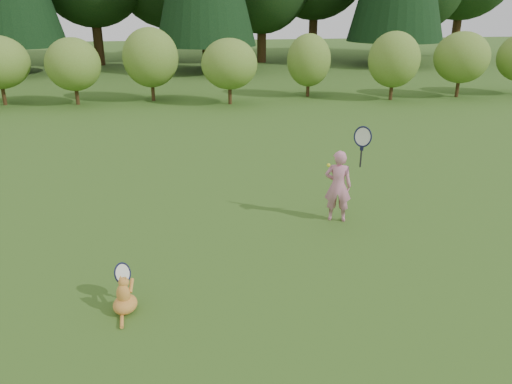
{
  "coord_description": "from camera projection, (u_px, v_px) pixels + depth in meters",
  "views": [
    {
      "loc": [
        -1.13,
        -6.9,
        3.64
      ],
      "look_at": [
        0.2,
        0.8,
        0.7
      ],
      "focal_mm": 35.0,
      "sensor_mm": 36.0,
      "label": 1
    }
  ],
  "objects": [
    {
      "name": "child",
      "position": [
        339.0,
        184.0,
        8.76
      ],
      "size": [
        0.75,
        0.5,
        1.95
      ],
      "rotation": [
        0.0,
        0.0,
        2.79
      ],
      "color": "#CF7C98",
      "rests_on": "ground"
    },
    {
      "name": "ground",
      "position": [
        252.0,
        252.0,
        7.83
      ],
      "size": [
        100.0,
        100.0,
        0.0
      ],
      "primitive_type": "plane",
      "color": "#1F4D15",
      "rests_on": "ground"
    },
    {
      "name": "cat",
      "position": [
        124.0,
        293.0,
        6.24
      ],
      "size": [
        0.48,
        0.75,
        0.67
      ],
      "rotation": [
        0.0,
        0.0,
        -0.36
      ],
      "color": "#BC7324",
      "rests_on": "ground"
    },
    {
      "name": "shrub_row",
      "position": [
        197.0,
        66.0,
        19.32
      ],
      "size": [
        28.0,
        3.0,
        2.8
      ],
      "primitive_type": null,
      "color": "olive",
      "rests_on": "ground"
    },
    {
      "name": "tennis_ball",
      "position": [
        329.0,
        165.0,
        8.55
      ],
      "size": [
        0.06,
        0.06,
        0.06
      ],
      "color": "yellow",
      "rests_on": "ground"
    }
  ]
}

